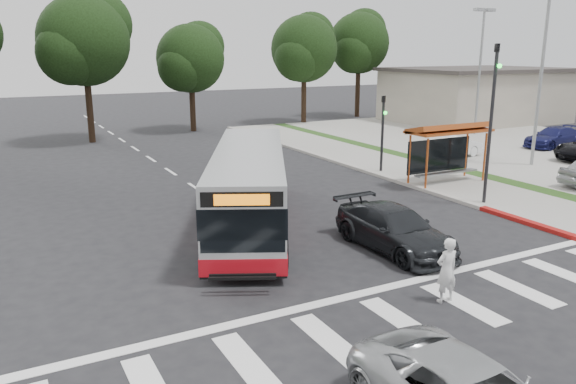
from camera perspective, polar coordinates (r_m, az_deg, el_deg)
ground at (r=17.76m, az=1.14°, el=-6.40°), size 140.00×140.00×0.00m
sidewalk_east at (r=30.16m, az=12.10°, el=2.09°), size 4.00×40.00×0.12m
curb_east at (r=28.93m, az=9.05°, el=1.75°), size 0.30×40.00×0.15m
curb_east_red at (r=22.07m, az=24.79°, el=-3.38°), size 0.32×6.00×0.15m
parking_lot at (r=40.08m, az=23.56°, el=4.18°), size 18.00×36.00×0.10m
commercial_building at (r=52.92m, az=18.45°, el=9.18°), size 14.00×10.00×4.40m
building_roof_cap at (r=52.79m, az=18.66°, el=11.71°), size 14.60×10.60×0.30m
crosswalk_ladder at (r=13.97m, az=11.40°, el=-12.68°), size 18.00×2.60×0.01m
bus_shelter at (r=27.51m, az=15.89°, el=5.56°), size 4.20×1.60×2.86m
traffic_signal_ne_tall at (r=23.98m, az=20.01°, el=7.71°), size 0.18×0.37×6.50m
traffic_signal_ne_short at (r=29.26m, az=9.61°, el=6.65°), size 0.18×0.37×4.00m
lot_light_front at (r=33.19m, az=24.50°, el=12.43°), size 1.90×0.35×9.01m
lot_light_mid at (r=44.28m, az=19.01°, el=13.08°), size 1.90×0.35×9.01m
tree_ne_a at (r=48.95m, az=1.69°, el=14.44°), size 6.16×5.74×9.30m
tree_ne_b at (r=54.39m, az=7.26°, el=14.88°), size 6.16×5.74×10.02m
tree_north_a at (r=41.05m, az=-19.95°, el=14.39°), size 6.60×6.15×10.17m
tree_north_b at (r=44.86m, az=-9.81°, el=13.33°), size 5.72×5.33×8.43m
transit_bus at (r=20.23m, az=-3.95°, el=0.35°), size 6.92×10.87×2.83m
pedestrian at (r=14.88m, az=15.82°, el=-7.64°), size 0.64×0.43×1.71m
dark_sedan at (r=18.33m, az=10.76°, el=-3.69°), size 2.01×4.80×1.39m
parked_car_1 at (r=34.39m, az=16.33°, el=4.51°), size 4.16×1.88×1.32m
parked_car_3 at (r=40.33m, az=25.40°, el=5.06°), size 4.56×2.03×1.30m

